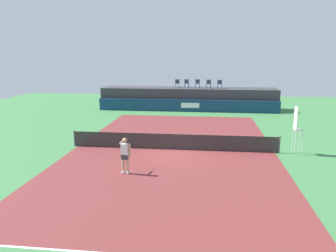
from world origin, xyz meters
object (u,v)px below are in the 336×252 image
(spectator_chair_far_left, at_px, (177,83))
(spectator_chair_left, at_px, (187,83))
(spectator_chair_far_right, at_px, (220,84))
(umpire_chair, at_px, (297,127))
(tennis_player, at_px, (125,154))
(spectator_chair_right, at_px, (209,83))
(net_post_far, at_px, (279,145))
(net_post_near, at_px, (75,138))
(spectator_chair_center, at_px, (197,83))
(tennis_ball, at_px, (124,149))

(spectator_chair_far_left, distance_m, spectator_chair_left, 0.97)
(spectator_chair_far_right, relative_size, umpire_chair, 0.32)
(spectator_chair_left, bearing_deg, tennis_player, -94.88)
(spectator_chair_right, height_order, net_post_far, spectator_chair_right)
(net_post_near, distance_m, tennis_player, 6.17)
(spectator_chair_right, bearing_deg, net_post_far, -74.62)
(spectator_chair_center, xyz_separation_m, spectator_chair_right, (1.13, -0.19, 0.00))
(net_post_far, bearing_deg, spectator_chair_right, 105.38)
(spectator_chair_center, distance_m, spectator_chair_right, 1.15)
(spectator_chair_left, relative_size, tennis_player, 0.50)
(net_post_near, bearing_deg, tennis_player, -45.24)
(spectator_chair_far_left, bearing_deg, spectator_chair_right, -0.56)
(spectator_chair_center, xyz_separation_m, tennis_ball, (-3.90, -15.67, -2.66))
(spectator_chair_far_left, relative_size, tennis_ball, 13.06)
(spectator_chair_left, height_order, tennis_ball, spectator_chair_left)
(net_post_far, distance_m, tennis_ball, 9.20)
(spectator_chair_right, xyz_separation_m, net_post_near, (-8.25, -15.10, -2.19))
(spectator_chair_right, relative_size, tennis_player, 0.50)
(spectator_chair_center, relative_size, net_post_far, 0.89)
(spectator_chair_center, height_order, spectator_chair_far_right, same)
(spectator_chair_left, bearing_deg, tennis_ball, -100.15)
(spectator_chair_center, bearing_deg, spectator_chair_far_right, -8.33)
(tennis_ball, bearing_deg, net_post_near, 173.29)
(net_post_far, bearing_deg, net_post_near, 180.00)
(spectator_chair_far_left, bearing_deg, umpire_chair, -61.44)
(spectator_chair_far_right, xyz_separation_m, umpire_chair, (3.92, -14.98, -1.11))
(spectator_chair_far_left, bearing_deg, spectator_chair_left, 4.08)
(umpire_chair, bearing_deg, spectator_chair_far_right, 104.67)
(spectator_chair_left, xyz_separation_m, spectator_chair_center, (1.11, 0.09, 0.00))
(spectator_chair_far_right, relative_size, net_post_far, 0.89)
(net_post_near, distance_m, net_post_far, 12.40)
(spectator_chair_far_right, height_order, tennis_ball, spectator_chair_far_right)
(net_post_near, bearing_deg, spectator_chair_left, 68.44)
(spectator_chair_center, relative_size, tennis_ball, 13.06)
(spectator_chair_far_right, relative_size, tennis_player, 0.50)
(spectator_chair_center, xyz_separation_m, umpire_chair, (6.17, -15.31, -1.11))
(net_post_near, relative_size, net_post_far, 1.00)
(spectator_chair_far_right, bearing_deg, net_post_near, -122.05)
(spectator_chair_far_right, bearing_deg, net_post_far, -78.53)
(net_post_far, bearing_deg, spectator_chair_left, 112.82)
(spectator_chair_left, height_order, spectator_chair_right, same)
(spectator_chair_far_left, relative_size, spectator_chair_left, 1.00)
(spectator_chair_left, bearing_deg, spectator_chair_center, 4.61)
(net_post_far, height_order, tennis_ball, net_post_far)
(spectator_chair_left, height_order, umpire_chair, spectator_chair_left)
(spectator_chair_left, relative_size, net_post_far, 0.89)
(net_post_near, distance_m, tennis_ball, 3.27)
(spectator_chair_far_left, height_order, spectator_chair_left, same)
(spectator_chair_far_left, relative_size, tennis_player, 0.50)
(spectator_chair_center, height_order, net_post_far, spectator_chair_center)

